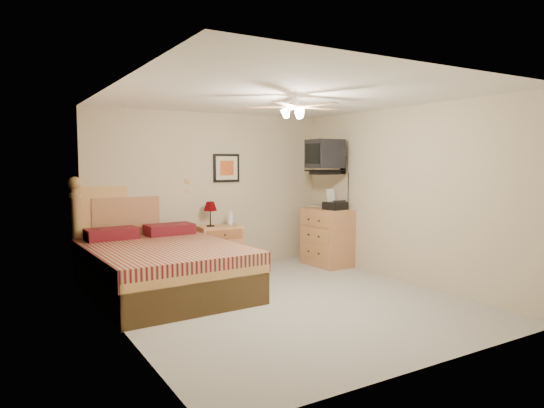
% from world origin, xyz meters
% --- Properties ---
extents(floor, '(4.50, 4.50, 0.00)m').
position_xyz_m(floor, '(0.00, 0.00, 0.00)').
color(floor, gray).
rests_on(floor, ground).
extents(ceiling, '(4.00, 4.50, 0.04)m').
position_xyz_m(ceiling, '(0.00, 0.00, 2.50)').
color(ceiling, white).
rests_on(ceiling, ground).
extents(wall_back, '(4.00, 0.04, 2.50)m').
position_xyz_m(wall_back, '(0.00, 2.25, 1.25)').
color(wall_back, tan).
rests_on(wall_back, ground).
extents(wall_front, '(4.00, 0.04, 2.50)m').
position_xyz_m(wall_front, '(0.00, -2.25, 1.25)').
color(wall_front, tan).
rests_on(wall_front, ground).
extents(wall_left, '(0.04, 4.50, 2.50)m').
position_xyz_m(wall_left, '(-2.00, 0.00, 1.25)').
color(wall_left, tan).
rests_on(wall_left, ground).
extents(wall_right, '(0.04, 4.50, 2.50)m').
position_xyz_m(wall_right, '(2.00, 0.00, 1.25)').
color(wall_right, tan).
rests_on(wall_right, ground).
extents(bed, '(1.88, 2.42, 1.52)m').
position_xyz_m(bed, '(-1.18, 1.12, 0.76)').
color(bed, tan).
rests_on(bed, ground).
extents(nightstand, '(0.70, 0.55, 0.71)m').
position_xyz_m(nightstand, '(0.03, 2.00, 0.35)').
color(nightstand, '#AF7446').
rests_on(nightstand, ground).
extents(table_lamp, '(0.27, 0.27, 0.39)m').
position_xyz_m(table_lamp, '(-0.11, 2.02, 0.90)').
color(table_lamp, '#510005').
rests_on(table_lamp, nightstand).
extents(lotion_bottle, '(0.11, 0.11, 0.26)m').
position_xyz_m(lotion_bottle, '(0.22, 1.99, 0.84)').
color(lotion_bottle, silver).
rests_on(lotion_bottle, nightstand).
extents(framed_picture, '(0.46, 0.04, 0.46)m').
position_xyz_m(framed_picture, '(0.27, 2.23, 1.62)').
color(framed_picture, black).
rests_on(framed_picture, wall_back).
extents(dresser, '(0.59, 0.82, 0.94)m').
position_xyz_m(dresser, '(1.73, 1.41, 0.47)').
color(dresser, '#A96A42').
rests_on(dresser, ground).
extents(fax_machine, '(0.36, 0.37, 0.33)m').
position_xyz_m(fax_machine, '(1.77, 1.27, 1.11)').
color(fax_machine, black).
rests_on(fax_machine, dresser).
extents(magazine_lower, '(0.23, 0.27, 0.02)m').
position_xyz_m(magazine_lower, '(1.70, 1.73, 0.95)').
color(magazine_lower, beige).
rests_on(magazine_lower, dresser).
extents(magazine_upper, '(0.25, 0.32, 0.02)m').
position_xyz_m(magazine_upper, '(1.73, 1.75, 0.98)').
color(magazine_upper, gray).
rests_on(magazine_upper, magazine_lower).
extents(wall_tv, '(0.56, 0.46, 0.58)m').
position_xyz_m(wall_tv, '(1.75, 1.34, 1.81)').
color(wall_tv, black).
rests_on(wall_tv, wall_right).
extents(ceiling_fan, '(1.14, 1.14, 0.28)m').
position_xyz_m(ceiling_fan, '(0.00, -0.20, 2.36)').
color(ceiling_fan, white).
rests_on(ceiling_fan, ceiling).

